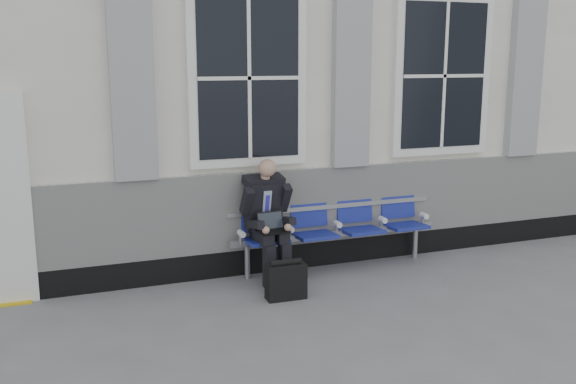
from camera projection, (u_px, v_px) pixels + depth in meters
name	position (u px, v px, depth m)	size (l,w,h in m)	color
ground	(481.00, 292.00, 6.89)	(70.00, 70.00, 0.00)	slate
station_building	(344.00, 75.00, 9.61)	(14.40, 4.40, 4.49)	white
bench	(335.00, 223.00, 7.60)	(2.60, 0.47, 0.91)	#9EA0A3
businessman	(267.00, 215.00, 7.14)	(0.56, 0.75, 1.38)	black
briefcase	(286.00, 281.00, 6.66)	(0.42, 0.19, 0.43)	black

